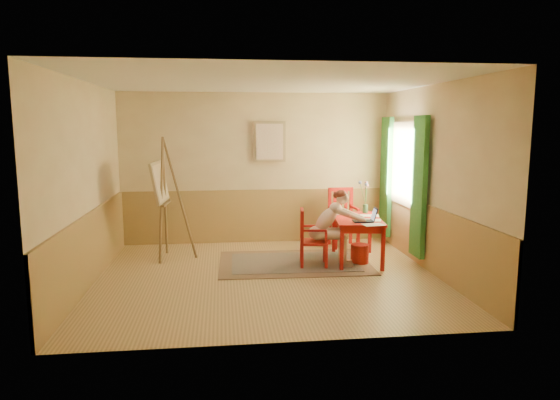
{
  "coord_description": "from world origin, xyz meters",
  "views": [
    {
      "loc": [
        -0.65,
        -6.99,
        2.19
      ],
      "look_at": [
        0.25,
        0.55,
        1.05
      ],
      "focal_mm": 31.72,
      "sensor_mm": 36.0,
      "label": 1
    }
  ],
  "objects": [
    {
      "name": "chair_left",
      "position": [
        0.73,
        0.46,
        0.45
      ],
      "size": [
        0.47,
        0.45,
        0.91
      ],
      "color": "red",
      "rests_on": "room"
    },
    {
      "name": "table",
      "position": [
        1.52,
        0.65,
        0.63
      ],
      "size": [
        0.86,
        1.28,
        0.72
      ],
      "color": "red",
      "rests_on": "room"
    },
    {
      "name": "window",
      "position": [
        2.42,
        1.1,
        1.35
      ],
      "size": [
        0.12,
        2.01,
        2.2
      ],
      "color": "white",
      "rests_on": "room"
    },
    {
      "name": "laptop",
      "position": [
        1.58,
        0.33,
        0.76
      ],
      "size": [
        0.37,
        0.24,
        0.22
      ],
      "color": "#1E2338",
      "rests_on": "table"
    },
    {
      "name": "rug",
      "position": [
        0.49,
        0.66,
        0.01
      ],
      "size": [
        2.45,
        1.67,
        0.02
      ],
      "color": "#8C7251",
      "rests_on": "room"
    },
    {
      "name": "wainscot",
      "position": [
        0.0,
        0.8,
        0.5
      ],
      "size": [
        5.0,
        4.5,
        1.0
      ],
      "color": "#A07E46",
      "rests_on": "room"
    },
    {
      "name": "wall_portrait",
      "position": [
        0.25,
        2.2,
        1.9
      ],
      "size": [
        0.6,
        0.05,
        0.76
      ],
      "color": "#9C8459",
      "rests_on": "room"
    },
    {
      "name": "room",
      "position": [
        0.0,
        0.0,
        1.4
      ],
      "size": [
        5.04,
        4.54,
        2.84
      ],
      "color": "tan",
      "rests_on": "ground"
    },
    {
      "name": "chair_back",
      "position": [
        1.54,
        1.7,
        0.53
      ],
      "size": [
        0.49,
        0.51,
        1.07
      ],
      "color": "red",
      "rests_on": "room"
    },
    {
      "name": "figure",
      "position": [
        1.04,
        0.42,
        0.67
      ],
      "size": [
        0.92,
        0.45,
        1.21
      ],
      "color": "beige",
      "rests_on": "room"
    },
    {
      "name": "vase",
      "position": [
        1.77,
        1.09,
        0.97
      ],
      "size": [
        0.19,
        0.28,
        0.56
      ],
      "color": "#3F724C",
      "rests_on": "table"
    },
    {
      "name": "wastebasket",
      "position": [
        1.54,
        0.53,
        0.16
      ],
      "size": [
        0.3,
        0.3,
        0.31
      ],
      "primitive_type": "cylinder",
      "rotation": [
        0.0,
        0.0,
        0.04
      ],
      "color": "red",
      "rests_on": "room"
    },
    {
      "name": "papers",
      "position": [
        1.6,
        0.6,
        0.72
      ],
      "size": [
        0.76,
        1.27,
        0.0
      ],
      "color": "white",
      "rests_on": "table"
    },
    {
      "name": "easel",
      "position": [
        -1.62,
        1.22,
        1.2
      ],
      "size": [
        0.7,
        0.9,
        2.02
      ],
      "color": "brown",
      "rests_on": "room"
    }
  ]
}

